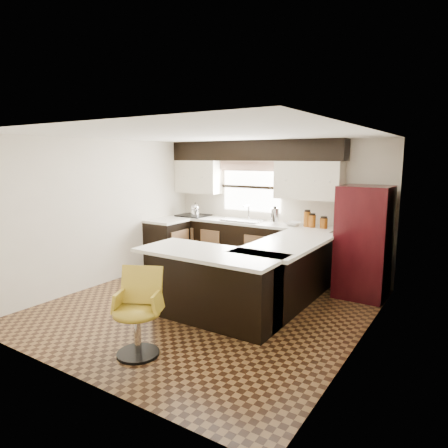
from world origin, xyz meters
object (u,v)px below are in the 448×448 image
Objects in this scene: refrigerator at (364,242)px; peninsula_long at (284,276)px; peninsula_return at (215,288)px; bar_chair at (137,314)px.

peninsula_long is at bearing -128.28° from refrigerator.
peninsula_long is 1.38m from refrigerator.
peninsula_return is 1.76× the size of bar_chair.
peninsula_return is at bearing -118.30° from peninsula_long.
bar_chair reaches higher than peninsula_long.
refrigerator is at bearing 56.27° from peninsula_return.
refrigerator is at bearing 51.72° from peninsula_long.
refrigerator is 1.81× the size of bar_chair.
peninsula_return is 2.45m from refrigerator.
bar_chair is at bearing -99.10° from peninsula_return.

